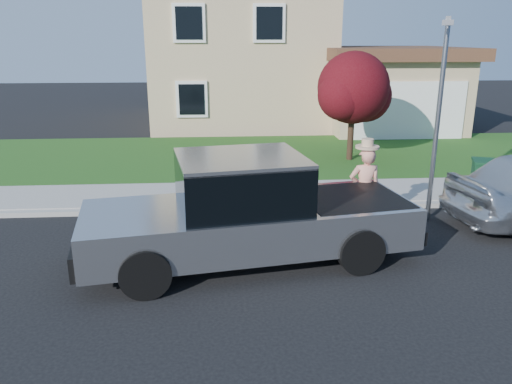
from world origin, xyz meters
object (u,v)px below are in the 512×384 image
(pickup_truck, at_px, (248,213))
(trash_bin, at_px, (483,179))
(woman, at_px, (365,188))
(street_lamp, at_px, (439,110))
(ornamental_tree, at_px, (354,91))

(pickup_truck, bearing_deg, trash_bin, 16.58)
(trash_bin, bearing_deg, woman, -134.94)
(pickup_truck, relative_size, street_lamp, 1.45)
(trash_bin, xyz_separation_m, street_lamp, (-1.87, -1.14, 1.90))
(woman, distance_m, trash_bin, 3.91)
(woman, bearing_deg, pickup_truck, 29.89)
(pickup_truck, distance_m, trash_bin, 6.81)
(street_lamp, bearing_deg, woman, -138.70)
(ornamental_tree, height_order, trash_bin, ornamental_tree)
(pickup_truck, xyz_separation_m, ornamental_tree, (3.89, 7.58, 1.42))
(pickup_truck, bearing_deg, street_lamp, 14.05)
(street_lamp, bearing_deg, trash_bin, 56.36)
(street_lamp, bearing_deg, pickup_truck, -131.53)
(woman, xyz_separation_m, street_lamp, (1.67, 0.49, 1.58))
(pickup_truck, xyz_separation_m, trash_bin, (6.11, 3.00, -0.30))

